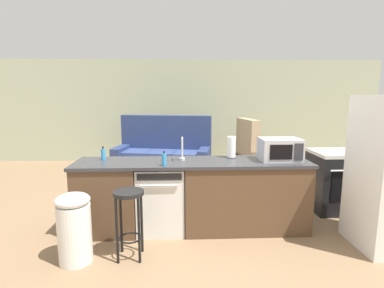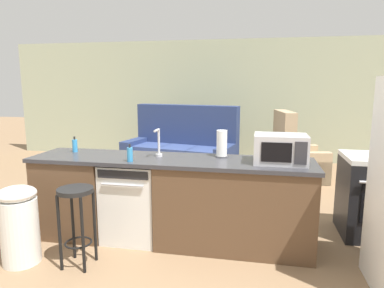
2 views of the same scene
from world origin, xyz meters
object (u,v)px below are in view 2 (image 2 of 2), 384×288
soap_bottle (130,154)px  trash_bin (19,224)px  paper_towel_roll (222,144)px  couch (182,153)px  bar_stool (76,210)px  microwave (280,149)px  stove_range (379,196)px  dish_soap_bottle (75,146)px  dishwasher (134,200)px  armchair (294,160)px

soap_bottle → trash_bin: 1.20m
paper_towel_roll → couch: bearing=111.6°
bar_stool → trash_bin: bearing=-174.2°
microwave → paper_towel_roll: bearing=163.0°
couch → stove_range: bearing=-39.1°
stove_range → couch: couch is taller
stove_range → bar_stool: (-2.90, -1.21, 0.08)m
bar_stool → couch: 3.41m
stove_range → paper_towel_roll: (-1.68, -0.37, 0.59)m
microwave → soap_bottle: microwave is taller
dish_soap_bottle → dishwasher: bearing=-9.4°
stove_range → soap_bottle: bearing=-163.2°
soap_bottle → trash_bin: size_ratio=0.24×
soap_bottle → armchair: (1.87, 2.97, -0.62)m
trash_bin → couch: bearing=77.6°
dish_soap_bottle → armchair: (2.66, 2.63, -0.62)m
dish_soap_bottle → bar_stool: bearing=-60.8°
armchair → soap_bottle: bearing=-122.2°
paper_towel_roll → dish_soap_bottle: (-1.66, -0.06, -0.07)m
soap_bottle → bar_stool: size_ratio=0.24×
dishwasher → couch: (-0.09, 2.74, -0.03)m
bar_stool → stove_range: bearing=22.8°
stove_range → microwave: microwave is taller
microwave → soap_bottle: 1.47m
couch → microwave: bearing=-59.7°
microwave → paper_towel_roll: size_ratio=1.77×
microwave → couch: 3.24m
microwave → dish_soap_bottle: microwave is taller
dishwasher → dish_soap_bottle: bearing=170.6°
stove_range → microwave: (-1.09, -0.55, 0.59)m
stove_range → dish_soap_bottle: (-3.34, -0.43, 0.52)m
paper_towel_roll → armchair: (1.00, 2.57, -0.69)m
dishwasher → trash_bin: dishwasher is taller
paper_towel_roll → trash_bin: size_ratio=0.38×
microwave → soap_bottle: size_ratio=2.84×
dishwasher → paper_towel_roll: 1.12m
dishwasher → soap_bottle: size_ratio=4.77×
paper_towel_roll → soap_bottle: bearing=-155.3°
paper_towel_roll → soap_bottle: paper_towel_roll is taller
couch → trash_bin: bearing=-102.4°
dish_soap_bottle → trash_bin: dish_soap_bottle is taller
dish_soap_bottle → bar_stool: size_ratio=0.24×
soap_bottle → dish_soap_bottle: (-0.79, 0.34, 0.00)m
paper_towel_roll → soap_bottle: 0.95m
dishwasher → stove_range: 2.66m
soap_bottle → dish_soap_bottle: size_ratio=1.00×
stove_range → trash_bin: (-3.45, -1.27, -0.07)m
microwave → paper_towel_roll: (-0.59, 0.18, -0.00)m
dishwasher → dish_soap_bottle: size_ratio=4.77×
dish_soap_bottle → armchair: bearing=44.7°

